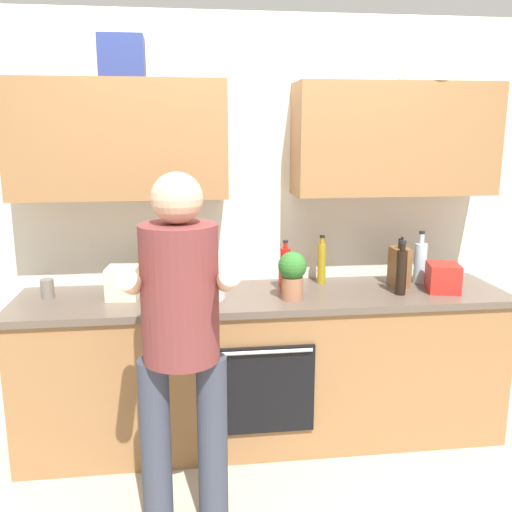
{
  "coord_description": "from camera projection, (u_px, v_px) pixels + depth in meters",
  "views": [
    {
      "loc": [
        -0.45,
        -3.08,
        1.82
      ],
      "look_at": [
        -0.06,
        -0.1,
        1.15
      ],
      "focal_mm": 39.25,
      "sensor_mm": 36.0,
      "label": 1
    }
  ],
  "objects": [
    {
      "name": "cup_ceramic",
      "position": [
        284.0,
        277.0,
        3.43
      ],
      "size": [
        0.07,
        0.07,
        0.1
      ],
      "primitive_type": "cylinder",
      "color": "#BF4C47",
      "rests_on": "counter"
    },
    {
      "name": "bottle_water",
      "position": [
        420.0,
        262.0,
        3.46
      ],
      "size": [
        0.08,
        0.08,
        0.32
      ],
      "color": "silver",
      "rests_on": "counter"
    },
    {
      "name": "grocery_bag_rice",
      "position": [
        123.0,
        283.0,
        3.14
      ],
      "size": [
        0.19,
        0.19,
        0.18
      ],
      "primitive_type": "cube",
      "rotation": [
        0.0,
        0.0,
        -0.1
      ],
      "color": "beige",
      "rests_on": "counter"
    },
    {
      "name": "cup_stoneware",
      "position": [
        47.0,
        289.0,
        3.15
      ],
      "size": [
        0.07,
        0.07,
        0.11
      ],
      "primitive_type": "cylinder",
      "color": "slate",
      "rests_on": "counter"
    },
    {
      "name": "bottle_soda",
      "position": [
        151.0,
        276.0,
        3.32
      ],
      "size": [
        0.05,
        0.05,
        0.21
      ],
      "color": "#198C33",
      "rests_on": "counter"
    },
    {
      "name": "person_standing",
      "position": [
        181.0,
        328.0,
        2.45
      ],
      "size": [
        0.49,
        0.45,
        1.66
      ],
      "color": "#383D4C",
      "rests_on": "ground"
    },
    {
      "name": "back_wall_unit",
      "position": [
        259.0,
        186.0,
        3.37
      ],
      "size": [
        4.0,
        0.39,
        2.5
      ],
      "color": "silver",
      "rests_on": "ground"
    },
    {
      "name": "mixing_bowl",
      "position": [
        200.0,
        290.0,
        3.16
      ],
      "size": [
        0.29,
        0.29,
        0.08
      ],
      "primitive_type": "cylinder",
      "color": "silver",
      "rests_on": "counter"
    },
    {
      "name": "knife_block",
      "position": [
        399.0,
        267.0,
        3.39
      ],
      "size": [
        0.1,
        0.14,
        0.3
      ],
      "color": "brown",
      "rests_on": "counter"
    },
    {
      "name": "bottle_hotsauce",
      "position": [
        285.0,
        269.0,
        3.27
      ],
      "size": [
        0.06,
        0.06,
        0.3
      ],
      "color": "red",
      "rests_on": "counter"
    },
    {
      "name": "ground_plane",
      "position": [
        264.0,
        435.0,
        3.43
      ],
      "size": [
        12.0,
        12.0,
        0.0
      ],
      "primitive_type": "plane",
      "color": "#B2A893"
    },
    {
      "name": "bottle_soy",
      "position": [
        401.0,
        271.0,
        3.2
      ],
      "size": [
        0.06,
        0.06,
        0.32
      ],
      "color": "black",
      "rests_on": "counter"
    },
    {
      "name": "bottle_oil",
      "position": [
        322.0,
        262.0,
        3.44
      ],
      "size": [
        0.05,
        0.05,
        0.3
      ],
      "color": "olive",
      "rests_on": "counter"
    },
    {
      "name": "counter",
      "position": [
        265.0,
        366.0,
        3.33
      ],
      "size": [
        2.84,
        0.67,
        0.9
      ],
      "color": "olive",
      "rests_on": "ground"
    },
    {
      "name": "grocery_bag_crisps",
      "position": [
        443.0,
        278.0,
        3.28
      ],
      "size": [
        0.22,
        0.23,
        0.17
      ],
      "primitive_type": "cube",
      "rotation": [
        0.0,
        0.0,
        -0.24
      ],
      "color": "red",
      "rests_on": "counter"
    },
    {
      "name": "potted_herb",
      "position": [
        292.0,
        273.0,
        3.1
      ],
      "size": [
        0.16,
        0.16,
        0.27
      ],
      "color": "#9E6647",
      "rests_on": "counter"
    }
  ]
}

